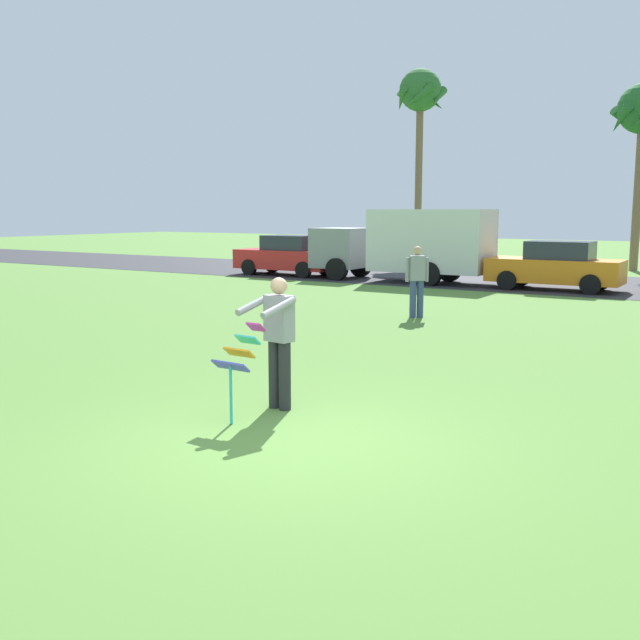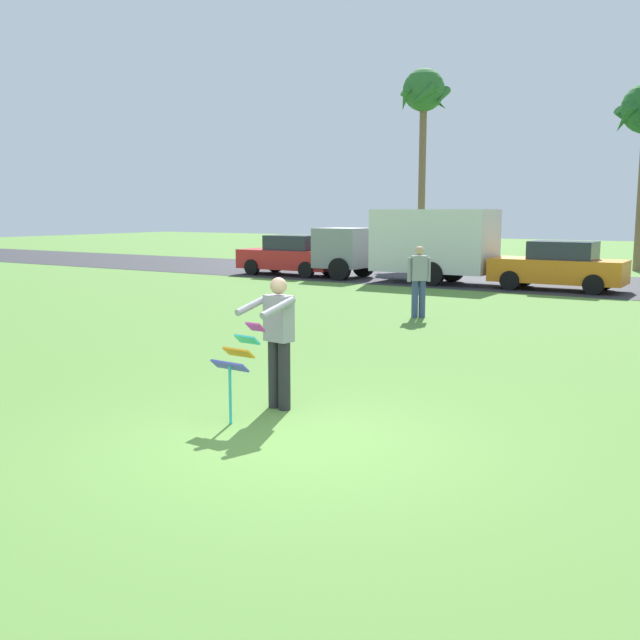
% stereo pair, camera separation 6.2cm
% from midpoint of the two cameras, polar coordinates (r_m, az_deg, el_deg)
% --- Properties ---
extents(ground_plane, '(120.00, 120.00, 0.00)m').
position_cam_midpoint_polar(ground_plane, '(8.25, -2.46, -9.64)').
color(ground_plane, '#568438').
extents(road_strip, '(120.00, 8.00, 0.01)m').
position_cam_midpoint_polar(road_strip, '(27.00, 22.29, 2.47)').
color(road_strip, '#2D2D33').
rests_on(road_strip, ground).
extents(person_kite_flyer, '(0.60, 0.70, 1.73)m').
position_cam_midpoint_polar(person_kite_flyer, '(9.41, -3.48, -1.39)').
color(person_kite_flyer, '#26262B').
rests_on(person_kite_flyer, ground).
extents(kite_held, '(0.52, 0.65, 1.19)m').
position_cam_midpoint_polar(kite_held, '(8.94, -6.55, -2.86)').
color(kite_held, '#D83399').
rests_on(kite_held, ground).
extents(parked_car_red, '(4.21, 1.85, 1.60)m').
position_cam_midpoint_polar(parked_car_red, '(29.29, -2.60, 5.04)').
color(parked_car_red, red).
rests_on(parked_car_red, ground).
extents(parked_truck_grey_van, '(6.70, 2.13, 2.62)m').
position_cam_midpoint_polar(parked_truck_grey_van, '(26.60, 7.00, 6.00)').
color(parked_truck_grey_van, gray).
rests_on(parked_truck_grey_van, ground).
extents(parked_car_orange, '(4.21, 1.85, 1.60)m').
position_cam_midpoint_polar(parked_car_orange, '(24.90, 17.93, 4.01)').
color(parked_car_orange, orange).
rests_on(parked_car_orange, ground).
extents(palm_tree_left_near, '(2.58, 2.71, 9.61)m').
position_cam_midpoint_polar(palm_tree_left_near, '(38.50, 7.81, 16.76)').
color(palm_tree_left_near, brown).
rests_on(palm_tree_left_near, ground).
extents(person_walker_near, '(0.47, 0.40, 1.73)m').
position_cam_midpoint_polar(person_walker_near, '(17.75, 7.51, 3.19)').
color(person_walker_near, '#384772').
rests_on(person_walker_near, ground).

